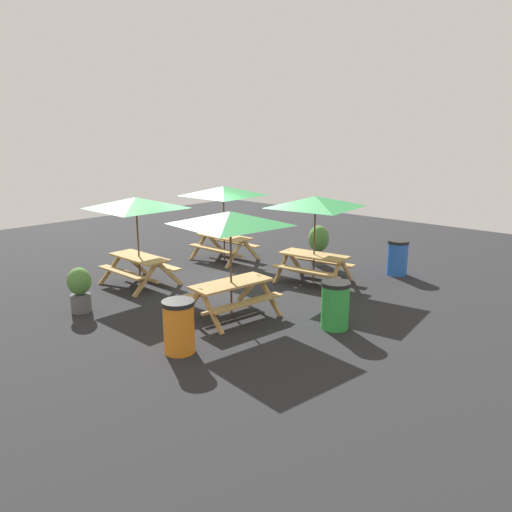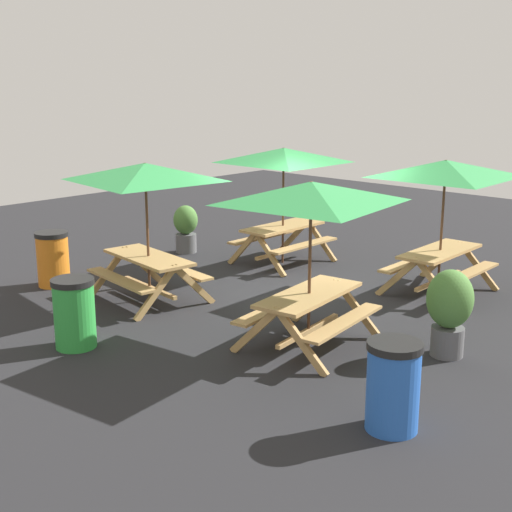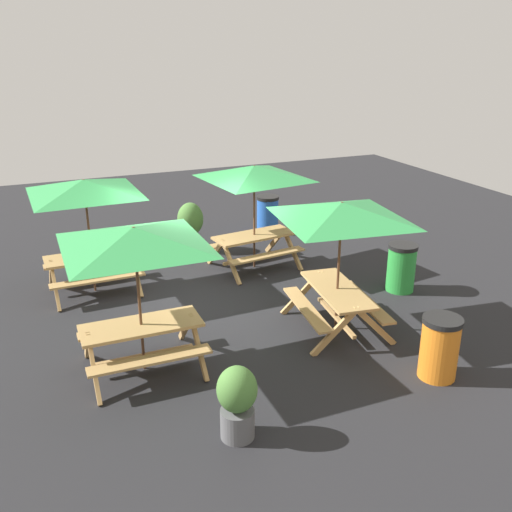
{
  "view_description": "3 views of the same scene",
  "coord_description": "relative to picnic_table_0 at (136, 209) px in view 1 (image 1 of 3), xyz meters",
  "views": [
    {
      "loc": [
        -8.93,
        -9.31,
        3.89
      ],
      "look_at": [
        -0.09,
        -1.16,
        0.9
      ],
      "focal_mm": 35.0,
      "sensor_mm": 36.0,
      "label": 1
    },
    {
      "loc": [
        7.33,
        -9.09,
        3.64
      ],
      "look_at": [
        -0.09,
        -1.16,
        0.9
      ],
      "focal_mm": 50.0,
      "sensor_mm": 36.0,
      "label": 2
    },
    {
      "loc": [
        -9.49,
        2.79,
        4.75
      ],
      "look_at": [
        -0.09,
        -1.16,
        0.9
      ],
      "focal_mm": 40.0,
      "sensor_mm": 36.0,
      "label": 3
    }
  ],
  "objects": [
    {
      "name": "picnic_table_2",
      "position": [
        3.32,
        0.28,
        0.0
      ],
      "size": [
        2.83,
        2.83,
        2.34
      ],
      "rotation": [
        0.0,
        0.0,
        1.6
      ],
      "color": "tan",
      "rests_on": "ground"
    },
    {
      "name": "ground_plane",
      "position": [
        1.77,
        -1.42,
        -1.99
      ],
      "size": [
        24.0,
        24.0,
        0.0
      ],
      "primitive_type": "plane",
      "color": "#232326",
      "rests_on": "ground"
    },
    {
      "name": "potted_plant_1",
      "position": [
        4.85,
        -2.22,
        -1.32
      ],
      "size": [
        0.62,
        0.62,
        1.19
      ],
      "color": "#59595B",
      "rests_on": "ground"
    },
    {
      "name": "trash_bin_orange",
      "position": [
        -1.93,
        -4.02,
        -1.49
      ],
      "size": [
        0.59,
        0.59,
        0.98
      ],
      "color": "orange",
      "rests_on": "ground"
    },
    {
      "name": "potted_plant_0",
      "position": [
        -2.08,
        -0.75,
        -1.45
      ],
      "size": [
        0.52,
        0.52,
        1.01
      ],
      "color": "#59595B",
      "rests_on": "ground"
    },
    {
      "name": "picnic_table_0",
      "position": [
        0.0,
        0.0,
        0.0
      ],
      "size": [
        2.83,
        2.83,
        2.34
      ],
      "rotation": [
        0.0,
        0.0,
        1.57
      ],
      "color": "tan",
      "rests_on": "ground"
    },
    {
      "name": "trash_bin_green",
      "position": [
        0.94,
        -5.44,
        -1.49
      ],
      "size": [
        0.59,
        0.59,
        0.98
      ],
      "color": "green",
      "rests_on": "ground"
    },
    {
      "name": "picnic_table_3",
      "position": [
        3.26,
        -3.21,
        0.0
      ],
      "size": [
        2.8,
        2.8,
        2.34
      ],
      "rotation": [
        0.0,
        0.0,
        1.71
      ],
      "color": "tan",
      "rests_on": "ground"
    },
    {
      "name": "picnic_table_1",
      "position": [
        0.01,
        -3.4,
        0.0
      ],
      "size": [
        2.81,
        2.81,
        2.34
      ],
      "rotation": [
        0.0,
        0.0,
        -0.13
      ],
      "color": "tan",
      "rests_on": "ground"
    },
    {
      "name": "trash_bin_blue",
      "position": [
        5.44,
        -4.49,
        -1.49
      ],
      "size": [
        0.59,
        0.59,
        0.98
      ],
      "color": "blue",
      "rests_on": "ground"
    }
  ]
}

